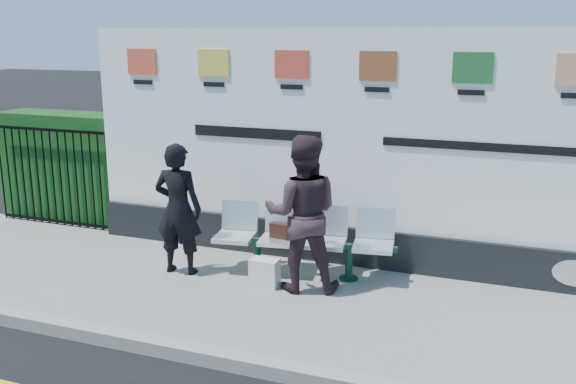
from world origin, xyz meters
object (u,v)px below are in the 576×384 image
object	(u,v)px
billboard	(376,167)
woman_right	(302,214)
woman_left	(178,209)
bench	(302,258)

from	to	relation	value
billboard	woman_right	bearing A→B (deg)	-119.07
woman_right	woman_left	bearing A→B (deg)	-15.58
woman_left	woman_right	size ratio (longest dim) A/B	0.90
billboard	woman_left	size ratio (longest dim) A/B	4.85
billboard	woman_right	size ratio (longest dim) A/B	4.37
woman_left	woman_right	distance (m)	1.61
bench	woman_right	world-z (taller)	woman_right
bench	woman_left	world-z (taller)	woman_left
bench	woman_left	xyz separation A→B (m)	(-1.48, -0.43, 0.59)
billboard	woman_left	bearing A→B (deg)	-153.16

